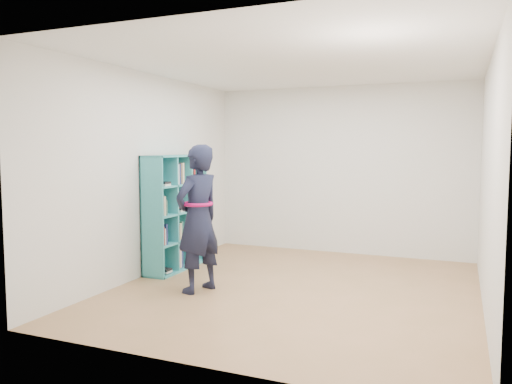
% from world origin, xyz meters
% --- Properties ---
extents(floor, '(4.50, 4.50, 0.00)m').
position_xyz_m(floor, '(0.00, 0.00, 0.00)').
color(floor, '#977245').
rests_on(floor, ground).
extents(ceiling, '(4.50, 4.50, 0.00)m').
position_xyz_m(ceiling, '(0.00, 0.00, 2.60)').
color(ceiling, white).
rests_on(ceiling, wall_back).
extents(wall_left, '(0.02, 4.50, 2.60)m').
position_xyz_m(wall_left, '(-2.00, 0.00, 1.30)').
color(wall_left, silver).
rests_on(wall_left, floor).
extents(wall_right, '(0.02, 4.50, 2.60)m').
position_xyz_m(wall_right, '(2.00, 0.00, 1.30)').
color(wall_right, silver).
rests_on(wall_right, floor).
extents(wall_back, '(4.00, 0.02, 2.60)m').
position_xyz_m(wall_back, '(0.00, 2.25, 1.30)').
color(wall_back, silver).
rests_on(wall_back, floor).
extents(wall_front, '(4.00, 0.02, 2.60)m').
position_xyz_m(wall_front, '(0.00, -2.25, 1.30)').
color(wall_front, silver).
rests_on(wall_front, floor).
extents(bookshelf, '(0.34, 1.16, 1.55)m').
position_xyz_m(bookshelf, '(-1.85, 0.35, 0.77)').
color(bookshelf, teal).
rests_on(bookshelf, floor).
extents(person, '(0.57, 0.71, 1.69)m').
position_xyz_m(person, '(-1.01, -0.49, 0.84)').
color(person, black).
rests_on(person, floor).
extents(smartphone, '(0.03, 0.08, 0.13)m').
position_xyz_m(smartphone, '(-1.12, -0.37, 0.95)').
color(smartphone, silver).
rests_on(smartphone, person).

